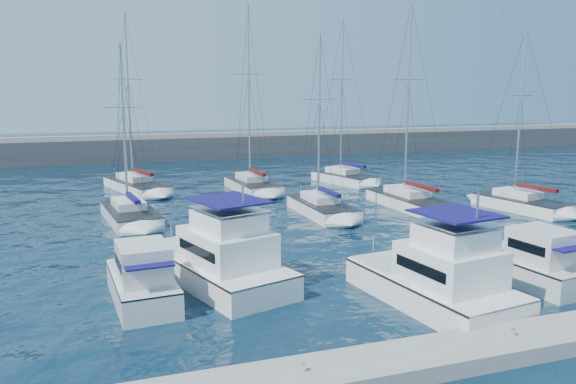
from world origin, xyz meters
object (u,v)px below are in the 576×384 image
object	(u,v)px
motor_yacht_stbd_outer	(533,265)
sailboat_back_a	(137,185)
sailboat_mid_a	(130,215)
sailboat_mid_d	(410,201)
motor_yacht_port_inner	(220,260)
motor_yacht_port_outer	(143,282)
sailboat_back_b	(253,185)
motor_yacht_stbd_inner	(439,280)
sailboat_back_c	(345,177)
sailboat_mid_c	(322,208)
sailboat_mid_e	(521,203)

from	to	relation	value
motor_yacht_stbd_outer	sailboat_back_a	bearing A→B (deg)	109.83
sailboat_mid_a	sailboat_mid_d	bearing A→B (deg)	-12.78
motor_yacht_stbd_outer	motor_yacht_port_inner	bearing A→B (deg)	154.20
motor_yacht_port_outer	motor_yacht_port_inner	size ratio (longest dim) A/B	0.60
motor_yacht_port_inner	sailboat_back_b	xyz separation A→B (m)	(8.29, 24.20, -0.58)
motor_yacht_stbd_inner	sailboat_back_c	size ratio (longest dim) A/B	0.52
sailboat_mid_a	sailboat_mid_c	size ratio (longest dim) A/B	0.94
motor_yacht_stbd_inner	sailboat_mid_a	bearing A→B (deg)	111.35
motor_yacht_stbd_inner	sailboat_mid_c	distance (m)	18.71
motor_yacht_port_outer	motor_yacht_stbd_outer	size ratio (longest dim) A/B	1.00
sailboat_back_a	motor_yacht_port_inner	bearing A→B (deg)	-103.95
motor_yacht_port_inner	motor_yacht_stbd_outer	distance (m)	15.16
sailboat_back_c	sailboat_back_b	bearing A→B (deg)	171.61
sailboat_mid_c	sailboat_back_a	xyz separation A→B (m)	(-12.51, 15.13, 0.01)
sailboat_mid_c	sailboat_back_a	world-z (taller)	sailboat_back_a
motor_yacht_port_outer	motor_yacht_stbd_outer	distance (m)	18.42
motor_yacht_stbd_inner	sailboat_back_a	world-z (taller)	sailboat_back_a
sailboat_mid_c	sailboat_back_c	distance (m)	15.27
sailboat_mid_d	sailboat_back_c	size ratio (longest dim) A/B	0.98
sailboat_mid_c	sailboat_mid_e	world-z (taller)	sailboat_mid_e
motor_yacht_stbd_inner	motor_yacht_stbd_outer	size ratio (longest dim) A/B	1.43
motor_yacht_port_inner	motor_yacht_stbd_inner	xyz separation A→B (m)	(8.34, -5.93, 0.00)
motor_yacht_port_outer	motor_yacht_port_inner	distance (m)	4.04
sailboat_mid_e	sailboat_back_b	bearing A→B (deg)	128.27
motor_yacht_port_inner	sailboat_back_b	distance (m)	25.59
sailboat_back_c	motor_yacht_port_inner	bearing A→B (deg)	-142.48
motor_yacht_stbd_inner	sailboat_back_c	bearing A→B (deg)	64.43
motor_yacht_stbd_outer	sailboat_mid_e	distance (m)	18.26
motor_yacht_stbd_inner	motor_yacht_stbd_outer	bearing A→B (deg)	1.20
motor_yacht_port_inner	sailboat_mid_d	bearing A→B (deg)	17.96
motor_yacht_stbd_outer	sailboat_back_b	xyz separation A→B (m)	(-6.03, 29.18, -0.39)
sailboat_mid_e	motor_yacht_stbd_inner	bearing A→B (deg)	-150.77
sailboat_back_b	motor_yacht_port_outer	bearing A→B (deg)	-118.97
motor_yacht_stbd_outer	sailboat_mid_d	world-z (taller)	sailboat_mid_d
sailboat_back_c	sailboat_back_a	bearing A→B (deg)	157.39
sailboat_mid_e	motor_yacht_port_inner	bearing A→B (deg)	-171.92
motor_yacht_stbd_inner	sailboat_back_a	distance (m)	35.25
sailboat_mid_d	sailboat_mid_e	bearing A→B (deg)	-27.80
sailboat_back_a	motor_yacht_stbd_inner	bearing A→B (deg)	-90.99
motor_yacht_port_outer	sailboat_mid_a	distance (m)	16.40
sailboat_mid_a	sailboat_mid_c	world-z (taller)	sailboat_mid_c
motor_yacht_port_inner	sailboat_back_c	xyz separation A→B (m)	(18.43, 25.71, -0.58)
motor_yacht_port_inner	sailboat_back_c	size ratio (longest dim) A/B	0.61
motor_yacht_port_outer	motor_yacht_port_inner	world-z (taller)	motor_yacht_port_inner
sailboat_mid_a	sailboat_mid_e	distance (m)	29.87
motor_yacht_stbd_outer	sailboat_back_a	world-z (taller)	sailboat_back_a
sailboat_mid_a	motor_yacht_port_inner	bearing A→B (deg)	-84.41
motor_yacht_stbd_inner	sailboat_mid_d	distance (m)	21.12
motor_yacht_port_outer	sailboat_back_a	bearing A→B (deg)	82.10
motor_yacht_stbd_inner	sailboat_mid_e	size ratio (longest dim) A/B	0.61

